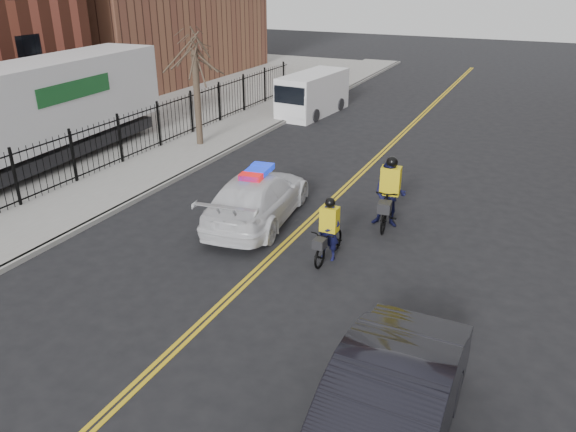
{
  "coord_description": "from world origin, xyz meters",
  "views": [
    {
      "loc": [
        6.18,
        -10.16,
        7.2
      ],
      "look_at": [
        0.46,
        2.01,
        1.3
      ],
      "focal_mm": 35.0,
      "sensor_mm": 36.0,
      "label": 1
    }
  ],
  "objects_px": {
    "police_cruiser": "(258,197)",
    "cyclist_far": "(389,199)",
    "semi_trailer": "(32,110)",
    "cargo_van": "(312,95)",
    "dark_sedan": "(384,418)",
    "cyclist_near": "(329,238)"
  },
  "relations": [
    {
      "from": "police_cruiser",
      "to": "cyclist_far",
      "type": "bearing_deg",
      "value": -168.17
    },
    {
      "from": "cargo_van",
      "to": "semi_trailer",
      "type": "relative_size",
      "value": 0.41
    },
    {
      "from": "cyclist_far",
      "to": "cyclist_near",
      "type": "bearing_deg",
      "value": -112.92
    },
    {
      "from": "cargo_van",
      "to": "semi_trailer",
      "type": "height_order",
      "value": "semi_trailer"
    },
    {
      "from": "cargo_van",
      "to": "cyclist_far",
      "type": "relative_size",
      "value": 2.39
    },
    {
      "from": "police_cruiser",
      "to": "dark_sedan",
      "type": "xyz_separation_m",
      "value": [
        6.2,
        -7.5,
        0.09
      ]
    },
    {
      "from": "cargo_van",
      "to": "semi_trailer",
      "type": "distance_m",
      "value": 14.32
    },
    {
      "from": "police_cruiser",
      "to": "cyclist_far",
      "type": "relative_size",
      "value": 2.45
    },
    {
      "from": "police_cruiser",
      "to": "cyclist_far",
      "type": "height_order",
      "value": "cyclist_far"
    },
    {
      "from": "semi_trailer",
      "to": "cargo_van",
      "type": "bearing_deg",
      "value": 60.81
    },
    {
      "from": "semi_trailer",
      "to": "cyclist_far",
      "type": "bearing_deg",
      "value": -1.63
    },
    {
      "from": "semi_trailer",
      "to": "cyclist_near",
      "type": "height_order",
      "value": "semi_trailer"
    },
    {
      "from": "cargo_van",
      "to": "cyclist_near",
      "type": "distance_m",
      "value": 16.71
    },
    {
      "from": "police_cruiser",
      "to": "cyclist_near",
      "type": "relative_size",
      "value": 3.01
    },
    {
      "from": "police_cruiser",
      "to": "cyclist_far",
      "type": "xyz_separation_m",
      "value": [
        3.79,
        1.33,
        0.1
      ]
    },
    {
      "from": "dark_sedan",
      "to": "cyclist_far",
      "type": "height_order",
      "value": "cyclist_far"
    },
    {
      "from": "cargo_van",
      "to": "cyclist_near",
      "type": "height_order",
      "value": "cargo_van"
    },
    {
      "from": "police_cruiser",
      "to": "cyclist_near",
      "type": "bearing_deg",
      "value": 146.12
    },
    {
      "from": "dark_sedan",
      "to": "cyclist_far",
      "type": "distance_m",
      "value": 9.15
    },
    {
      "from": "police_cruiser",
      "to": "cyclist_near",
      "type": "xyz_separation_m",
      "value": [
        2.93,
        -1.46,
        -0.15
      ]
    },
    {
      "from": "dark_sedan",
      "to": "cargo_van",
      "type": "height_order",
      "value": "cargo_van"
    },
    {
      "from": "semi_trailer",
      "to": "dark_sedan",
      "type": "bearing_deg",
      "value": -30.51
    }
  ]
}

